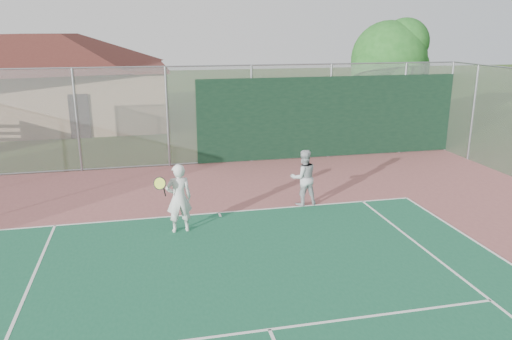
% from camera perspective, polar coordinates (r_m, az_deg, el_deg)
% --- Properties ---
extents(back_fence, '(20.08, 0.11, 3.53)m').
position_cam_1_polar(back_fence, '(18.14, -0.17, 6.11)').
color(back_fence, gray).
rests_on(back_fence, ground).
extents(clubhouse, '(12.49, 8.43, 5.34)m').
position_cam_1_polar(clubhouse, '(27.35, -22.96, 10.39)').
color(clubhouse, tan).
rests_on(clubhouse, ground).
extents(tree, '(3.72, 3.52, 5.19)m').
position_cam_1_polar(tree, '(22.16, 15.12, 11.89)').
color(tree, '#321E12').
rests_on(tree, ground).
extents(player_white_front, '(0.94, 0.68, 1.68)m').
position_cam_1_polar(player_white_front, '(11.99, -8.84, -3.25)').
color(player_white_front, silver).
rests_on(player_white_front, ground).
extents(player_grey_back, '(0.79, 0.64, 1.56)m').
position_cam_1_polar(player_grey_back, '(13.76, 5.45, -0.93)').
color(player_grey_back, '#AEB2B4').
rests_on(player_grey_back, ground).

